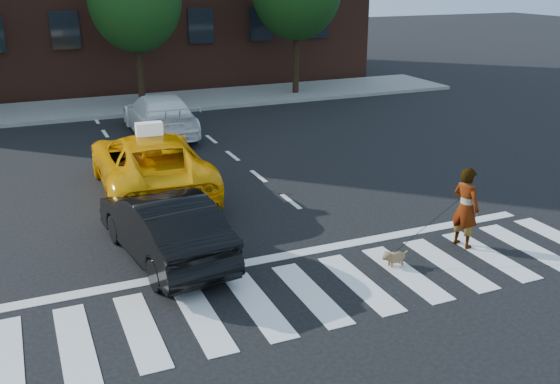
% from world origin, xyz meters
% --- Properties ---
extents(ground, '(120.00, 120.00, 0.00)m').
position_xyz_m(ground, '(0.00, 0.00, 0.00)').
color(ground, black).
rests_on(ground, ground).
extents(crosswalk, '(13.00, 2.40, 0.01)m').
position_xyz_m(crosswalk, '(0.00, 0.00, 0.01)').
color(crosswalk, silver).
rests_on(crosswalk, ground).
extents(stop_line, '(12.00, 0.30, 0.01)m').
position_xyz_m(stop_line, '(0.00, 1.60, 0.01)').
color(stop_line, silver).
rests_on(stop_line, ground).
extents(sidewalk_far, '(30.00, 4.00, 0.15)m').
position_xyz_m(sidewalk_far, '(0.00, 17.50, 0.07)').
color(sidewalk_far, slate).
rests_on(sidewalk_far, ground).
extents(taxi, '(2.79, 5.67, 1.55)m').
position_xyz_m(taxi, '(-1.40, 6.52, 0.77)').
color(taxi, '#FAA805').
rests_on(taxi, ground).
extents(black_sedan, '(1.99, 4.28, 1.36)m').
position_xyz_m(black_sedan, '(-2.00, 2.50, 0.68)').
color(black_sedan, black).
rests_on(black_sedan, ground).
extents(white_suv, '(2.15, 4.99, 1.43)m').
position_xyz_m(white_suv, '(0.17, 12.27, 0.72)').
color(white_suv, white).
rests_on(white_suv, ground).
extents(woman, '(0.53, 0.69, 1.70)m').
position_xyz_m(woman, '(3.80, 0.60, 0.85)').
color(woman, '#999999').
rests_on(woman, ground).
extents(dog, '(0.57, 0.23, 0.32)m').
position_xyz_m(dog, '(1.97, 0.35, 0.19)').
color(dog, olive).
rests_on(dog, ground).
extents(taxi_sign, '(0.66, 0.31, 0.32)m').
position_xyz_m(taxi_sign, '(-1.40, 6.32, 1.71)').
color(taxi_sign, white).
rests_on(taxi_sign, taxi).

